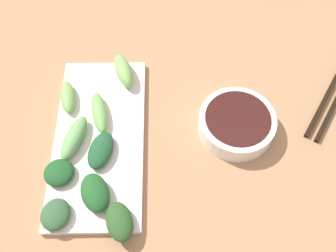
% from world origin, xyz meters
% --- Properties ---
extents(tabletop, '(2.10, 2.10, 0.02)m').
position_xyz_m(tabletop, '(0.00, 0.00, 0.01)').
color(tabletop, '#A27952').
rests_on(tabletop, ground).
extents(sauce_bowl, '(0.14, 0.14, 0.04)m').
position_xyz_m(sauce_bowl, '(-0.11, -0.04, 0.04)').
color(sauce_bowl, white).
rests_on(sauce_bowl, tabletop).
extents(serving_plate, '(0.16, 0.34, 0.01)m').
position_xyz_m(serving_plate, '(0.14, -0.02, 0.03)').
color(serving_plate, silver).
rests_on(serving_plate, tabletop).
extents(broccoli_stalk_0, '(0.06, 0.10, 0.02)m').
position_xyz_m(broccoli_stalk_0, '(0.18, -0.01, 0.04)').
color(broccoli_stalk_0, '#66A158').
rests_on(broccoli_stalk_0, serving_plate).
extents(broccoli_leafy_1, '(0.05, 0.06, 0.02)m').
position_xyz_m(broccoli_leafy_1, '(0.19, 0.13, 0.04)').
color(broccoli_leafy_1, '#2F5432').
rests_on(broccoli_leafy_1, serving_plate).
extents(broccoli_leafy_2, '(0.06, 0.08, 0.02)m').
position_xyz_m(broccoli_leafy_2, '(0.13, 0.01, 0.04)').
color(broccoli_leafy_2, '#1C4D2A').
rests_on(broccoli_leafy_2, serving_plate).
extents(broccoli_stalk_3, '(0.04, 0.09, 0.02)m').
position_xyz_m(broccoli_stalk_3, '(0.14, -0.06, 0.04)').
color(broccoli_stalk_3, '#70B455').
rests_on(broccoli_stalk_3, serving_plate).
extents(broccoli_leafy_4, '(0.07, 0.08, 0.03)m').
position_xyz_m(broccoli_leafy_4, '(0.13, 0.09, 0.05)').
color(broccoli_leafy_4, '#1E5223').
rests_on(broccoli_leafy_4, serving_plate).
extents(broccoli_leafy_5, '(0.06, 0.06, 0.02)m').
position_xyz_m(broccoli_leafy_5, '(0.19, 0.05, 0.04)').
color(broccoli_leafy_5, '#1B4C20').
rests_on(broccoli_leafy_5, serving_plate).
extents(broccoli_stalk_6, '(0.04, 0.08, 0.02)m').
position_xyz_m(broccoli_stalk_6, '(0.20, -0.10, 0.04)').
color(broccoli_stalk_6, '#75A756').
rests_on(broccoli_stalk_6, serving_plate).
extents(broccoli_leafy_7, '(0.06, 0.07, 0.02)m').
position_xyz_m(broccoli_leafy_7, '(0.09, 0.14, 0.04)').
color(broccoli_leafy_7, '#294E22').
rests_on(broccoli_leafy_7, serving_plate).
extents(broccoli_stalk_8, '(0.05, 0.09, 0.03)m').
position_xyz_m(broccoli_stalk_8, '(0.10, -0.16, 0.05)').
color(broccoli_stalk_8, '#78B158').
rests_on(broccoli_stalk_8, serving_plate).
extents(chopsticks, '(0.15, 0.21, 0.01)m').
position_xyz_m(chopsticks, '(-0.31, -0.11, 0.02)').
color(chopsticks, black).
rests_on(chopsticks, tabletop).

